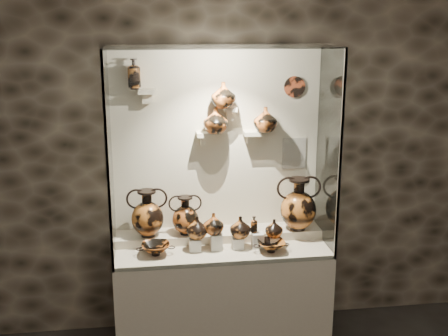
# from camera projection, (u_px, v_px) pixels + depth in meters

# --- Properties ---
(wall_back) EXTENTS (5.00, 0.02, 3.20)m
(wall_back) POSITION_uv_depth(u_px,v_px,m) (217.00, 144.00, 4.59)
(wall_back) COLOR black
(wall_back) RESTS_ON ground
(plinth) EXTENTS (1.70, 0.60, 0.80)m
(plinth) POSITION_uv_depth(u_px,v_px,m) (222.00, 295.00, 4.60)
(plinth) COLOR beige
(plinth) RESTS_ON floor
(front_tier) EXTENTS (1.68, 0.58, 0.03)m
(front_tier) POSITION_uv_depth(u_px,v_px,m) (222.00, 248.00, 4.49)
(front_tier) COLOR beige
(front_tier) RESTS_ON plinth
(rear_tier) EXTENTS (1.70, 0.25, 0.10)m
(rear_tier) POSITION_uv_depth(u_px,v_px,m) (219.00, 236.00, 4.65)
(rear_tier) COLOR beige
(rear_tier) RESTS_ON plinth
(back_panel) EXTENTS (1.70, 0.03, 1.60)m
(back_panel) POSITION_uv_depth(u_px,v_px,m) (217.00, 144.00, 4.59)
(back_panel) COLOR beige
(back_panel) RESTS_ON plinth
(glass_front) EXTENTS (1.70, 0.01, 1.60)m
(glass_front) POSITION_uv_depth(u_px,v_px,m) (227.00, 163.00, 4.00)
(glass_front) COLOR white
(glass_front) RESTS_ON plinth
(glass_left) EXTENTS (0.01, 0.60, 1.60)m
(glass_left) POSITION_uv_depth(u_px,v_px,m) (109.00, 157.00, 4.17)
(glass_left) COLOR white
(glass_left) RESTS_ON plinth
(glass_right) EXTENTS (0.01, 0.60, 1.60)m
(glass_right) POSITION_uv_depth(u_px,v_px,m) (329.00, 150.00, 4.40)
(glass_right) COLOR white
(glass_right) RESTS_ON plinth
(glass_top) EXTENTS (1.70, 0.60, 0.01)m
(glass_top) POSITION_uv_depth(u_px,v_px,m) (222.00, 47.00, 4.08)
(glass_top) COLOR white
(glass_top) RESTS_ON back_panel
(frame_post_left) EXTENTS (0.02, 0.02, 1.60)m
(frame_post_left) POSITION_uv_depth(u_px,v_px,m) (108.00, 167.00, 3.90)
(frame_post_left) COLOR gray
(frame_post_left) RESTS_ON plinth
(frame_post_right) EXTENTS (0.02, 0.02, 1.60)m
(frame_post_right) POSITION_uv_depth(u_px,v_px,m) (340.00, 158.00, 4.12)
(frame_post_right) COLOR gray
(frame_post_right) RESTS_ON plinth
(pedestal_a) EXTENTS (0.09, 0.09, 0.10)m
(pedestal_a) POSITION_uv_depth(u_px,v_px,m) (195.00, 245.00, 4.39)
(pedestal_a) COLOR beige
(pedestal_a) RESTS_ON front_tier
(pedestal_b) EXTENTS (0.09, 0.09, 0.13)m
(pedestal_b) POSITION_uv_depth(u_px,v_px,m) (216.00, 242.00, 4.41)
(pedestal_b) COLOR beige
(pedestal_b) RESTS_ON front_tier
(pedestal_c) EXTENTS (0.09, 0.09, 0.09)m
(pedestal_c) POSITION_uv_depth(u_px,v_px,m) (238.00, 243.00, 4.44)
(pedestal_c) COLOR beige
(pedestal_c) RESTS_ON front_tier
(pedestal_d) EXTENTS (0.09, 0.09, 0.12)m
(pedestal_d) POSITION_uv_depth(u_px,v_px,m) (258.00, 240.00, 4.46)
(pedestal_d) COLOR beige
(pedestal_d) RESTS_ON front_tier
(pedestal_e) EXTENTS (0.09, 0.09, 0.08)m
(pedestal_e) POSITION_uv_depth(u_px,v_px,m) (275.00, 241.00, 4.48)
(pedestal_e) COLOR beige
(pedestal_e) RESTS_ON front_tier
(bracket_ul) EXTENTS (0.14, 0.12, 0.04)m
(bracket_ul) POSITION_uv_depth(u_px,v_px,m) (147.00, 91.00, 4.32)
(bracket_ul) COLOR beige
(bracket_ul) RESTS_ON back_panel
(bracket_ca) EXTENTS (0.14, 0.12, 0.04)m
(bracket_ca) POSITION_uv_depth(u_px,v_px,m) (205.00, 134.00, 4.48)
(bracket_ca) COLOR beige
(bracket_ca) RESTS_ON back_panel
(bracket_cb) EXTENTS (0.10, 0.12, 0.04)m
(bracket_cb) POSITION_uv_depth(u_px,v_px,m) (230.00, 109.00, 4.45)
(bracket_cb) COLOR beige
(bracket_cb) RESTS_ON back_panel
(bracket_cc) EXTENTS (0.14, 0.12, 0.04)m
(bracket_cc) POSITION_uv_depth(u_px,v_px,m) (252.00, 133.00, 4.53)
(bracket_cc) COLOR beige
(bracket_cc) RESTS_ON back_panel
(amphora_left) EXTENTS (0.38, 0.38, 0.39)m
(amphora_left) POSITION_uv_depth(u_px,v_px,m) (147.00, 213.00, 4.47)
(amphora_left) COLOR #B36122
(amphora_left) RESTS_ON rear_tier
(amphora_mid) EXTENTS (0.30, 0.30, 0.32)m
(amphora_mid) POSITION_uv_depth(u_px,v_px,m) (185.00, 215.00, 4.52)
(amphora_mid) COLOR #B65720
(amphora_mid) RESTS_ON rear_tier
(amphora_right) EXTENTS (0.36, 0.36, 0.44)m
(amphora_right) POSITION_uv_depth(u_px,v_px,m) (298.00, 204.00, 4.60)
(amphora_right) COLOR #B36122
(amphora_right) RESTS_ON rear_tier
(jug_a) EXTENTS (0.20, 0.20, 0.18)m
(jug_a) POSITION_uv_depth(u_px,v_px,m) (197.00, 227.00, 4.38)
(jug_a) COLOR #B36122
(jug_a) RESTS_ON pedestal_a
(jug_b) EXTENTS (0.19, 0.19, 0.17)m
(jug_b) POSITION_uv_depth(u_px,v_px,m) (214.00, 224.00, 4.38)
(jug_b) COLOR #B65720
(jug_b) RESTS_ON pedestal_b
(jug_c) EXTENTS (0.21, 0.21, 0.17)m
(jug_c) POSITION_uv_depth(u_px,v_px,m) (240.00, 227.00, 4.41)
(jug_c) COLOR #B36122
(jug_c) RESTS_ON pedestal_c
(jug_e) EXTENTS (0.18, 0.18, 0.15)m
(jug_e) POSITION_uv_depth(u_px,v_px,m) (274.00, 228.00, 4.45)
(jug_e) COLOR #B36122
(jug_e) RESTS_ON pedestal_e
(lekythos_small) EXTENTS (0.08, 0.08, 0.15)m
(lekythos_small) POSITION_uv_depth(u_px,v_px,m) (254.00, 224.00, 4.43)
(lekythos_small) COLOR #B65720
(lekythos_small) RESTS_ON pedestal_d
(kylix_left) EXTENTS (0.32, 0.28, 0.11)m
(kylix_left) POSITION_uv_depth(u_px,v_px,m) (156.00, 248.00, 4.31)
(kylix_left) COLOR #B65720
(kylix_left) RESTS_ON front_tier
(kylix_right) EXTENTS (0.34, 0.32, 0.11)m
(kylix_right) POSITION_uv_depth(u_px,v_px,m) (271.00, 245.00, 4.37)
(kylix_right) COLOR #B36122
(kylix_right) RESTS_ON front_tier
(lekythos_tall) EXTENTS (0.13, 0.13, 0.27)m
(lekythos_tall) POSITION_uv_depth(u_px,v_px,m) (134.00, 72.00, 4.27)
(lekythos_tall) COLOR #B36122
(lekythos_tall) RESTS_ON bracket_ul
(ovoid_vase_a) EXTENTS (0.22, 0.22, 0.20)m
(ovoid_vase_a) POSITION_uv_depth(u_px,v_px,m) (216.00, 120.00, 4.41)
(ovoid_vase_a) COLOR #B65720
(ovoid_vase_a) RESTS_ON bracket_ca
(ovoid_vase_b) EXTENTS (0.25, 0.25, 0.20)m
(ovoid_vase_b) POSITION_uv_depth(u_px,v_px,m) (223.00, 95.00, 4.37)
(ovoid_vase_b) COLOR #B65720
(ovoid_vase_b) RESTS_ON bracket_cb
(ovoid_vase_c) EXTENTS (0.24, 0.24, 0.20)m
(ovoid_vase_c) POSITION_uv_depth(u_px,v_px,m) (265.00, 119.00, 4.47)
(ovoid_vase_c) COLOR #B65720
(ovoid_vase_c) RESTS_ON bracket_cc
(wall_plate) EXTENTS (0.17, 0.02, 0.17)m
(wall_plate) POSITION_uv_depth(u_px,v_px,m) (294.00, 87.00, 4.53)
(wall_plate) COLOR #B34623
(wall_plate) RESTS_ON back_panel
(info_placard) EXTENTS (0.20, 0.01, 0.26)m
(info_placard) POSITION_uv_depth(u_px,v_px,m) (294.00, 153.00, 4.68)
(info_placard) COLOR beige
(info_placard) RESTS_ON back_panel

